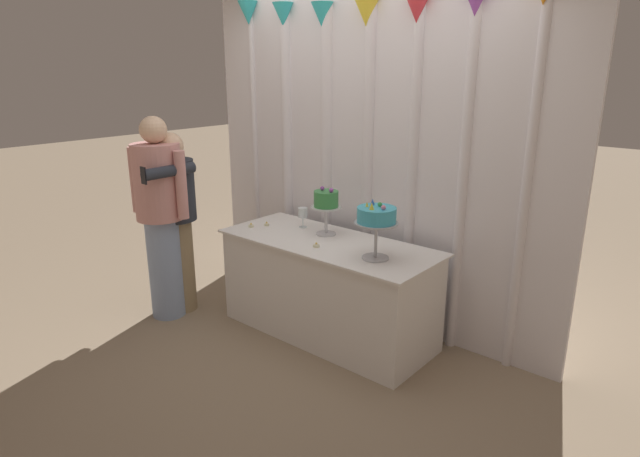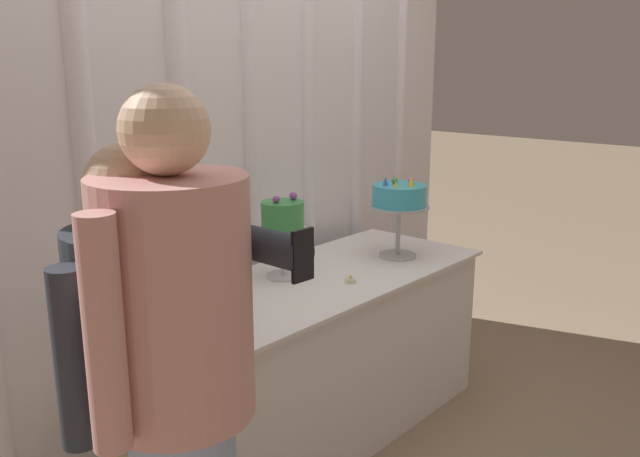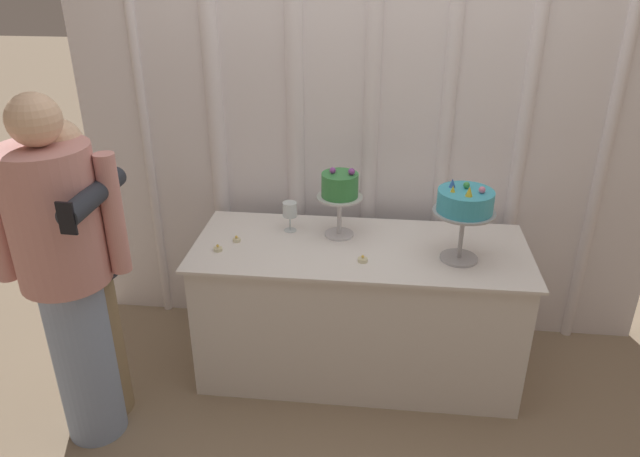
% 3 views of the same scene
% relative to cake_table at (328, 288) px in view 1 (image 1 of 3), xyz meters
% --- Properties ---
extents(ground_plane, '(24.00, 24.00, 0.00)m').
position_rel_cake_table_xyz_m(ground_plane, '(0.00, -0.10, -0.37)').
color(ground_plane, gray).
extents(draped_curtain, '(3.16, 0.17, 2.77)m').
position_rel_cake_table_xyz_m(draped_curtain, '(-0.02, 0.46, 1.08)').
color(draped_curtain, white).
rests_on(draped_curtain, ground_plane).
extents(cake_table, '(1.66, 0.68, 0.74)m').
position_rel_cake_table_xyz_m(cake_table, '(0.00, 0.00, 0.00)').
color(cake_table, white).
rests_on(cake_table, ground_plane).
extents(cake_display_nearleft, '(0.23, 0.23, 0.37)m').
position_rel_cake_table_xyz_m(cake_display_nearleft, '(-0.12, 0.12, 0.62)').
color(cake_display_nearleft, silver).
rests_on(cake_display_nearleft, cake_table).
extents(cake_display_nearright, '(0.29, 0.29, 0.40)m').
position_rel_cake_table_xyz_m(cake_display_nearright, '(0.47, -0.08, 0.65)').
color(cake_display_nearright, '#B2B2B7').
rests_on(cake_display_nearright, cake_table).
extents(wine_glass, '(0.07, 0.07, 0.16)m').
position_rel_cake_table_xyz_m(wine_glass, '(-0.37, 0.14, 0.48)').
color(wine_glass, silver).
rests_on(wine_glass, cake_table).
extents(tealight_far_left, '(0.04, 0.04, 0.03)m').
position_rel_cake_table_xyz_m(tealight_far_left, '(-0.69, -0.12, 0.38)').
color(tealight_far_left, beige).
rests_on(tealight_far_left, cake_table).
extents(tealight_near_left, '(0.04, 0.04, 0.03)m').
position_rel_cake_table_xyz_m(tealight_near_left, '(-0.62, -0.01, 0.38)').
color(tealight_near_left, beige).
rests_on(tealight_near_left, cake_table).
extents(tealight_near_right, '(0.05, 0.05, 0.03)m').
position_rel_cake_table_xyz_m(tealight_near_right, '(0.02, -0.15, 0.38)').
color(tealight_near_right, beige).
rests_on(tealight_near_right, cake_table).
extents(guest_man_dark_suit, '(0.52, 0.45, 1.61)m').
position_rel_cake_table_xyz_m(guest_man_dark_suit, '(-1.20, -0.60, 0.50)').
color(guest_man_dark_suit, '#93ADD6').
rests_on(guest_man_dark_suit, ground_plane).
extents(guest_man_pink_jacket, '(0.49, 0.58, 1.47)m').
position_rel_cake_table_xyz_m(guest_man_pink_jacket, '(-1.21, -0.46, 0.43)').
color(guest_man_pink_jacket, '#9E8966').
rests_on(guest_man_pink_jacket, ground_plane).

